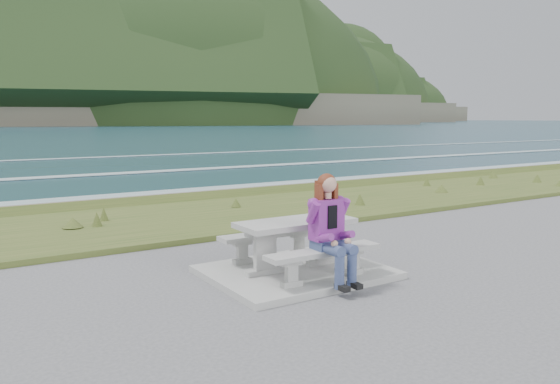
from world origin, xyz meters
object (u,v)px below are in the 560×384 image
Objects in this scene: bench_seaward at (272,238)px; bench_landward at (324,256)px; picnic_table at (296,231)px; seated_woman at (333,243)px.

bench_landward is at bearing -90.00° from bench_seaward.
bench_seaward is (0.00, 0.70, -0.23)m from picnic_table.
picnic_table is at bearing 90.00° from bench_landward.
seated_woman is at bearing -87.90° from bench_seaward.
seated_woman is at bearing -86.15° from picnic_table.
bench_landward and bench_seaward have the same top height.
bench_seaward is at bearing 90.00° from bench_landward.
seated_woman reaches higher than bench_seaward.
bench_landward is at bearing 112.26° from seated_woman.
bench_seaward is at bearing 90.00° from picnic_table.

